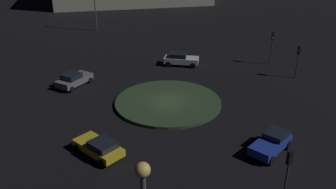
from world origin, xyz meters
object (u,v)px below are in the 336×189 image
at_px(car_grey, 74,79).
at_px(car_blue, 271,143).
at_px(traffic_light_southeast, 288,169).
at_px(traffic_light_northeast_near, 272,42).
at_px(car_yellow, 99,147).
at_px(car_white, 181,59).
at_px(traffic_light_northeast, 298,56).

bearing_deg(car_grey, car_blue, -94.72).
bearing_deg(traffic_light_southeast, traffic_light_northeast_near, -37.74).
bearing_deg(car_yellow, car_white, -67.24).
height_order(car_yellow, car_blue, car_blue).
relative_size(car_grey, traffic_light_northeast, 1.17).
relative_size(car_white, traffic_light_southeast, 0.99).
bearing_deg(car_blue, traffic_light_northeast_near, -151.89).
distance_m(car_white, traffic_light_northeast_near, 11.38).
distance_m(car_grey, car_white, 13.45).
bearing_deg(car_blue, traffic_light_northeast, -161.74).
relative_size(traffic_light_northeast, traffic_light_northeast_near, 0.92).
relative_size(car_yellow, car_blue, 1.06).
relative_size(car_white, traffic_light_northeast_near, 1.04).
bearing_deg(car_yellow, traffic_light_northeast_near, -90.13).
distance_m(car_white, car_blue, 20.26).
distance_m(car_yellow, car_grey, 14.17).
relative_size(car_grey, car_blue, 1.03).
height_order(car_blue, traffic_light_northeast, traffic_light_northeast).
bearing_deg(car_white, car_blue, -62.29).
relative_size(traffic_light_southeast, traffic_light_northeast_near, 1.04).
xyz_separation_m(car_white, traffic_light_southeast, (10.69, -23.97, 2.25)).
bearing_deg(car_grey, traffic_light_northeast_near, -43.41).
bearing_deg(traffic_light_northeast, car_white, -42.27).
height_order(car_grey, car_white, car_white).
xyz_separation_m(car_white, traffic_light_northeast, (13.54, -1.46, 1.90)).
xyz_separation_m(car_grey, car_white, (10.23, 8.73, 0.05)).
distance_m(car_grey, car_blue, 22.28).
relative_size(car_yellow, car_grey, 1.02).
distance_m(car_blue, traffic_light_southeast, 6.91).
height_order(car_grey, traffic_light_southeast, traffic_light_southeast).
xyz_separation_m(car_yellow, traffic_light_northeast_near, (13.49, 23.27, 2.23)).
bearing_deg(car_white, car_yellow, -99.94).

